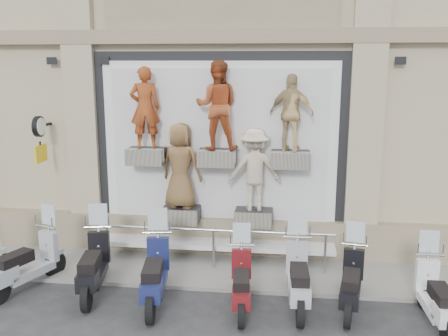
{
  "coord_description": "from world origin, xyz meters",
  "views": [
    {
      "loc": [
        1.44,
        -7.76,
        4.3
      ],
      "look_at": [
        0.23,
        1.9,
        2.25
      ],
      "focal_mm": 40.0,
      "sensor_mm": 36.0,
      "label": 1
    }
  ],
  "objects_px": {
    "scooter_d": "(93,254)",
    "scooter_i": "(437,285)",
    "scooter_f": "(241,272)",
    "guard_rail": "(214,250)",
    "scooter_e": "(154,261)",
    "scooter_g": "(299,266)",
    "scooter_c": "(26,252)",
    "scooter_h": "(352,271)",
    "clock_sign_bracket": "(40,133)"
  },
  "relations": [
    {
      "from": "scooter_d",
      "to": "scooter_i",
      "type": "relative_size",
      "value": 1.08
    },
    {
      "from": "scooter_i",
      "to": "scooter_f",
      "type": "bearing_deg",
      "value": 175.34
    },
    {
      "from": "guard_rail",
      "to": "scooter_f",
      "type": "height_order",
      "value": "scooter_f"
    },
    {
      "from": "guard_rail",
      "to": "scooter_d",
      "type": "relative_size",
      "value": 2.59
    },
    {
      "from": "scooter_e",
      "to": "scooter_g",
      "type": "distance_m",
      "value": 2.58
    },
    {
      "from": "scooter_c",
      "to": "scooter_d",
      "type": "height_order",
      "value": "scooter_d"
    },
    {
      "from": "scooter_i",
      "to": "scooter_d",
      "type": "bearing_deg",
      "value": 174.2
    },
    {
      "from": "scooter_e",
      "to": "scooter_h",
      "type": "xyz_separation_m",
      "value": [
        3.5,
        0.2,
        -0.08
      ]
    },
    {
      "from": "scooter_g",
      "to": "scooter_h",
      "type": "bearing_deg",
      "value": -1.67
    },
    {
      "from": "guard_rail",
      "to": "scooter_e",
      "type": "distance_m",
      "value": 1.82
    },
    {
      "from": "scooter_h",
      "to": "clock_sign_bracket",
      "type": "bearing_deg",
      "value": 174.76
    },
    {
      "from": "guard_rail",
      "to": "scooter_i",
      "type": "distance_m",
      "value": 4.36
    },
    {
      "from": "clock_sign_bracket",
      "to": "scooter_d",
      "type": "xyz_separation_m",
      "value": [
        1.81,
        -1.79,
        -2.01
      ]
    },
    {
      "from": "clock_sign_bracket",
      "to": "scooter_e",
      "type": "distance_m",
      "value": 4.18
    },
    {
      "from": "scooter_e",
      "to": "scooter_h",
      "type": "distance_m",
      "value": 3.51
    },
    {
      "from": "scooter_i",
      "to": "scooter_e",
      "type": "bearing_deg",
      "value": 176.07
    },
    {
      "from": "scooter_c",
      "to": "scooter_e",
      "type": "distance_m",
      "value": 2.6
    },
    {
      "from": "scooter_c",
      "to": "scooter_e",
      "type": "height_order",
      "value": "scooter_e"
    },
    {
      "from": "clock_sign_bracket",
      "to": "scooter_d",
      "type": "relative_size",
      "value": 0.52
    },
    {
      "from": "scooter_h",
      "to": "scooter_c",
      "type": "bearing_deg",
      "value": -170.05
    },
    {
      "from": "guard_rail",
      "to": "scooter_c",
      "type": "xyz_separation_m",
      "value": [
        -3.43,
        -1.32,
        0.31
      ]
    },
    {
      "from": "scooter_d",
      "to": "scooter_g",
      "type": "relative_size",
      "value": 1.01
    },
    {
      "from": "scooter_g",
      "to": "scooter_e",
      "type": "bearing_deg",
      "value": -177.75
    },
    {
      "from": "clock_sign_bracket",
      "to": "scooter_c",
      "type": "relative_size",
      "value": 0.54
    },
    {
      "from": "guard_rail",
      "to": "clock_sign_bracket",
      "type": "distance_m",
      "value": 4.57
    },
    {
      "from": "clock_sign_bracket",
      "to": "scooter_i",
      "type": "distance_m",
      "value": 8.45
    },
    {
      "from": "scooter_d",
      "to": "scooter_e",
      "type": "height_order",
      "value": "scooter_e"
    },
    {
      "from": "scooter_h",
      "to": "scooter_f",
      "type": "bearing_deg",
      "value": -162.95
    },
    {
      "from": "scooter_e",
      "to": "scooter_i",
      "type": "xyz_separation_m",
      "value": [
        4.82,
        -0.21,
        -0.08
      ]
    },
    {
      "from": "guard_rail",
      "to": "scooter_c",
      "type": "distance_m",
      "value": 3.69
    },
    {
      "from": "guard_rail",
      "to": "scooter_h",
      "type": "bearing_deg",
      "value": -27.34
    },
    {
      "from": "scooter_g",
      "to": "scooter_h",
      "type": "height_order",
      "value": "scooter_g"
    },
    {
      "from": "clock_sign_bracket",
      "to": "scooter_e",
      "type": "bearing_deg",
      "value": -33.69
    },
    {
      "from": "scooter_f",
      "to": "scooter_e",
      "type": "bearing_deg",
      "value": 174.03
    },
    {
      "from": "scooter_f",
      "to": "scooter_g",
      "type": "distance_m",
      "value": 1.03
    },
    {
      "from": "scooter_g",
      "to": "scooter_i",
      "type": "xyz_separation_m",
      "value": [
        2.25,
        -0.4,
        -0.05
      ]
    },
    {
      "from": "scooter_g",
      "to": "scooter_h",
      "type": "distance_m",
      "value": 0.93
    },
    {
      "from": "scooter_d",
      "to": "guard_rail",
      "type": "bearing_deg",
      "value": 21.96
    },
    {
      "from": "clock_sign_bracket",
      "to": "scooter_h",
      "type": "relative_size",
      "value": 0.57
    },
    {
      "from": "scooter_f",
      "to": "scooter_h",
      "type": "bearing_deg",
      "value": 1.57
    },
    {
      "from": "scooter_e",
      "to": "scooter_f",
      "type": "height_order",
      "value": "scooter_e"
    },
    {
      "from": "scooter_c",
      "to": "scooter_i",
      "type": "xyz_separation_m",
      "value": [
        7.41,
        -0.46,
        -0.04
      ]
    },
    {
      "from": "scooter_c",
      "to": "scooter_h",
      "type": "xyz_separation_m",
      "value": [
        6.09,
        -0.05,
        -0.05
      ]
    },
    {
      "from": "scooter_c",
      "to": "scooter_f",
      "type": "xyz_separation_m",
      "value": [
        4.16,
        -0.28,
        -0.06
      ]
    },
    {
      "from": "scooter_f",
      "to": "scooter_i",
      "type": "distance_m",
      "value": 3.25
    },
    {
      "from": "clock_sign_bracket",
      "to": "scooter_i",
      "type": "bearing_deg",
      "value": -15.92
    },
    {
      "from": "clock_sign_bracket",
      "to": "scooter_h",
      "type": "distance_m",
      "value": 7.12
    },
    {
      "from": "scooter_d",
      "to": "scooter_e",
      "type": "bearing_deg",
      "value": -21.65
    },
    {
      "from": "scooter_d",
      "to": "clock_sign_bracket",
      "type": "bearing_deg",
      "value": 125.1
    },
    {
      "from": "scooter_i",
      "to": "scooter_h",
      "type": "bearing_deg",
      "value": 161.47
    }
  ]
}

